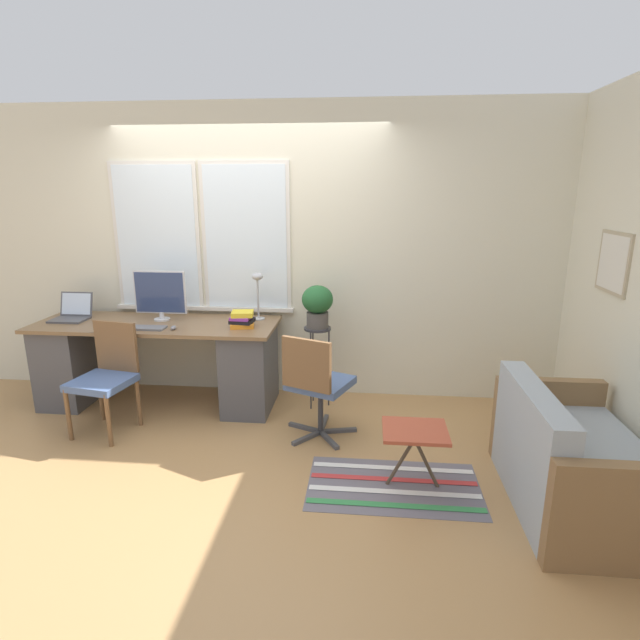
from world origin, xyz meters
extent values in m
plane|color=tan|center=(0.00, 0.00, 0.00)|extent=(14.00, 14.00, 0.00)
cube|color=beige|center=(0.00, 0.82, 1.35)|extent=(9.00, 0.06, 2.70)
cube|color=silver|center=(-0.90, 0.78, 1.50)|extent=(0.83, 0.02, 1.38)
cube|color=white|center=(-0.90, 0.77, 1.50)|extent=(0.76, 0.01, 1.31)
cube|color=silver|center=(-0.04, 0.78, 1.50)|extent=(0.83, 0.02, 1.38)
cube|color=white|center=(-0.04, 0.77, 1.50)|extent=(0.76, 0.01, 1.31)
cube|color=silver|center=(-0.47, 0.78, 0.83)|extent=(1.74, 0.11, 0.04)
cube|color=beige|center=(2.88, 0.00, 1.35)|extent=(0.06, 9.00, 2.70)
cube|color=tan|center=(2.84, -0.05, 1.43)|extent=(0.02, 0.45, 0.44)
cube|color=silver|center=(2.83, -0.05, 1.43)|extent=(0.01, 0.40, 0.39)
cube|color=brown|center=(-0.80, 0.37, 0.76)|extent=(2.17, 0.74, 0.03)
cube|color=#4C4C51|center=(-1.64, 0.37, 0.37)|extent=(0.40, 0.66, 0.75)
cube|color=#4C4C51|center=(0.05, 0.37, 0.37)|extent=(0.40, 0.66, 0.75)
cube|color=#4C4C51|center=(-1.61, 0.36, 0.79)|extent=(0.31, 0.22, 0.02)
cube|color=#4C4C51|center=(-1.61, 0.50, 0.91)|extent=(0.31, 0.07, 0.22)
cube|color=silver|center=(-1.61, 0.49, 0.91)|extent=(0.28, 0.06, 0.19)
cylinder|color=silver|center=(-0.78, 0.46, 0.79)|extent=(0.14, 0.14, 0.02)
cylinder|color=silver|center=(-0.78, 0.46, 0.83)|extent=(0.04, 0.04, 0.06)
cube|color=silver|center=(-0.78, 0.46, 1.04)|extent=(0.47, 0.02, 0.39)
cube|color=navy|center=(-0.78, 0.45, 1.04)|extent=(0.45, 0.01, 0.36)
cube|color=slate|center=(-0.80, 0.16, 0.79)|extent=(0.35, 0.13, 0.02)
ellipsoid|color=slate|center=(-0.55, 0.16, 0.80)|extent=(0.04, 0.07, 0.04)
cylinder|color=#ADADB2|center=(0.10, 0.58, 0.79)|extent=(0.11, 0.11, 0.01)
cylinder|color=#ADADB2|center=(0.10, 0.58, 0.98)|extent=(0.02, 0.02, 0.37)
ellipsoid|color=#ADADB2|center=(0.10, 0.58, 1.18)|extent=(0.10, 0.10, 0.07)
cube|color=orange|center=(0.02, 0.30, 0.80)|extent=(0.23, 0.20, 0.04)
cube|color=black|center=(0.01, 0.31, 0.83)|extent=(0.21, 0.19, 0.03)
cube|color=purple|center=(0.01, 0.30, 0.86)|extent=(0.18, 0.17, 0.03)
cube|color=yellow|center=(0.02, 0.31, 0.90)|extent=(0.21, 0.19, 0.04)
cylinder|color=brown|center=(-1.24, -0.39, 0.22)|extent=(0.04, 0.04, 0.44)
cylinder|color=brown|center=(-0.87, -0.46, 0.22)|extent=(0.04, 0.04, 0.44)
cylinder|color=brown|center=(-1.17, -0.02, 0.22)|extent=(0.04, 0.04, 0.44)
cylinder|color=brown|center=(-0.80, -0.09, 0.22)|extent=(0.04, 0.04, 0.44)
cube|color=#4C6699|center=(-1.02, -0.24, 0.44)|extent=(0.50, 0.48, 0.06)
cube|color=brown|center=(-0.98, -0.02, 0.68)|extent=(0.39, 0.10, 0.42)
cube|color=#47474C|center=(0.60, -0.03, 0.01)|extent=(0.29, 0.15, 0.03)
cube|color=#47474C|center=(0.64, -0.20, 0.01)|extent=(0.22, 0.25, 0.03)
cube|color=#47474C|center=(0.82, -0.22, 0.01)|extent=(0.19, 0.28, 0.03)
cube|color=#47474C|center=(0.88, -0.06, 0.01)|extent=(0.30, 0.10, 0.03)
cube|color=#47474C|center=(0.75, 0.06, 0.01)|extent=(0.06, 0.30, 0.03)
cylinder|color=#333338|center=(0.74, -0.09, 0.22)|extent=(0.04, 0.04, 0.38)
cube|color=#4C6699|center=(0.74, -0.09, 0.44)|extent=(0.57, 0.56, 0.06)
cube|color=brown|center=(0.65, -0.30, 0.67)|extent=(0.39, 0.19, 0.40)
cube|color=#9EA8B2|center=(2.42, -0.88, 0.22)|extent=(0.75, 1.06, 0.45)
cube|color=#9EA8B2|center=(2.12, -0.88, 0.61)|extent=(0.16, 1.06, 0.32)
cube|color=olive|center=(2.42, -1.46, 0.31)|extent=(0.75, 0.09, 0.62)
cube|color=olive|center=(2.42, -0.31, 0.31)|extent=(0.75, 0.09, 0.62)
cylinder|color=#333338|center=(0.66, 0.47, 0.74)|extent=(0.24, 0.24, 0.02)
cylinder|color=#333338|center=(0.76, 0.47, 0.36)|extent=(0.01, 0.01, 0.73)
cylinder|color=#333338|center=(0.60, 0.56, 0.36)|extent=(0.01, 0.01, 0.73)
cylinder|color=#333338|center=(0.60, 0.38, 0.36)|extent=(0.01, 0.01, 0.73)
cylinder|color=#514C47|center=(0.66, 0.47, 0.82)|extent=(0.19, 0.19, 0.14)
ellipsoid|color=#235B2D|center=(0.66, 0.47, 1.00)|extent=(0.28, 0.28, 0.25)
cube|color=slate|center=(1.30, -0.79, 0.00)|extent=(1.16, 0.66, 0.01)
cube|color=#388E4C|center=(1.30, -1.01, 0.01)|extent=(1.13, 0.05, 0.00)
cube|color=white|center=(1.30, -0.87, 0.01)|extent=(1.13, 0.05, 0.00)
cube|color=#C63838|center=(1.30, -0.72, 0.01)|extent=(1.13, 0.05, 0.00)
cube|color=white|center=(1.30, -0.57, 0.01)|extent=(1.13, 0.05, 0.00)
cube|color=#B24C33|center=(1.43, -0.77, 0.41)|extent=(0.42, 0.36, 0.02)
cylinder|color=#4C3D2D|center=(1.35, -0.77, 0.20)|extent=(0.21, 0.02, 0.40)
cylinder|color=#4C3D2D|center=(1.50, -0.77, 0.20)|extent=(0.21, 0.02, 0.40)
camera|label=1|loc=(1.09, -3.79, 1.94)|focal=28.00mm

